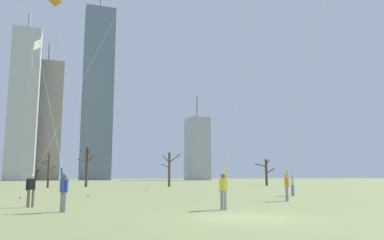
# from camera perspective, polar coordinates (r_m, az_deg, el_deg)

# --- Properties ---
(ground_plane) EXTENTS (400.00, 400.00, 0.00)m
(ground_plane) POSITION_cam_1_polar(r_m,az_deg,el_deg) (14.46, 8.07, -14.35)
(ground_plane) COLOR #848E56
(kite_flyer_far_back_yellow) EXTENTS (5.05, 12.47, 12.53)m
(kite_flyer_far_back_yellow) POSITION_cam_1_polar(r_m,az_deg,el_deg) (22.21, 14.99, -4.97)
(kite_flyer_far_back_yellow) COLOR gray
(kite_flyer_far_back_yellow) RESTS_ON ground
(kite_flyer_foreground_left_white) EXTENTS (2.54, 11.10, 11.14)m
(kite_flyer_foreground_left_white) POSITION_cam_1_polar(r_m,az_deg,el_deg) (18.82, -19.48, -5.51)
(kite_flyer_foreground_left_white) COLOR gray
(kite_flyer_foreground_left_white) RESTS_ON ground
(kite_flyer_midfield_left_green) EXTENTS (0.71, 6.96, 14.73)m
(kite_flyer_midfield_left_green) POSITION_cam_1_polar(r_m,az_deg,el_deg) (16.57, 6.13, -1.50)
(kite_flyer_midfield_left_green) COLOR gray
(kite_flyer_midfield_left_green) RESTS_ON ground
(kite_flyer_foreground_right_red) EXTENTS (7.55, 2.16, 18.13)m
(kite_flyer_foreground_right_red) POSITION_cam_1_polar(r_m,az_deg,el_deg) (20.82, -19.99, -3.07)
(kite_flyer_foreground_right_red) COLOR #726656
(kite_flyer_foreground_right_red) RESTS_ON ground
(bystander_watching_nearby) EXTENTS (0.25, 0.51, 1.62)m
(bystander_watching_nearby) POSITION_cam_1_polar(r_m,az_deg,el_deg) (30.65, 14.89, -9.28)
(bystander_watching_nearby) COLOR gray
(bystander_watching_nearby) RESTS_ON ground
(distant_kite_drifting_right_purple) EXTENTS (0.31, 3.19, 23.11)m
(distant_kite_drifting_right_purple) POSITION_cam_1_polar(r_m,az_deg,el_deg) (44.24, -5.58, 14.64)
(distant_kite_drifting_right_purple) COLOR purple
(distant_kite_drifting_right_purple) RESTS_ON ground
(distant_kite_low_near_trees_orange) EXTENTS (3.59, 0.26, 15.22)m
(distant_kite_low_near_trees_orange) POSITION_cam_1_polar(r_m,az_deg,el_deg) (31.48, -19.56, 14.31)
(distant_kite_low_near_trees_orange) COLOR orange
(distant_kite_low_near_trees_orange) RESTS_ON ground
(bare_tree_rightmost) EXTENTS (2.29, 2.79, 5.49)m
(bare_tree_rightmost) POSITION_cam_1_polar(r_m,az_deg,el_deg) (55.34, -15.56, -6.58)
(bare_tree_rightmost) COLOR #423326
(bare_tree_rightmost) RESTS_ON ground
(bare_tree_leftmost) EXTENTS (2.43, 2.10, 4.89)m
(bare_tree_leftmost) POSITION_cam_1_polar(r_m,az_deg,el_deg) (55.05, -3.44, -7.22)
(bare_tree_leftmost) COLOR brown
(bare_tree_leftmost) RESTS_ON ground
(bare_tree_right_of_center) EXTENTS (2.72, 1.73, 4.49)m
(bare_tree_right_of_center) POSITION_cam_1_polar(r_m,az_deg,el_deg) (53.98, -20.86, -6.90)
(bare_tree_right_of_center) COLOR #4C3828
(bare_tree_right_of_center) RESTS_ON ground
(bare_tree_center) EXTENTS (2.41, 2.53, 4.19)m
(bare_tree_center) POSITION_cam_1_polar(r_m,az_deg,el_deg) (62.47, 11.10, -7.60)
(bare_tree_center) COLOR #4C3828
(bare_tree_center) RESTS_ON ground
(skyline_short_annex) EXTENTS (8.96, 8.96, 56.84)m
(skyline_short_annex) POSITION_cam_1_polar(r_m,az_deg,el_deg) (137.84, -23.98, 2.25)
(skyline_short_annex) COLOR #B2B2B7
(skyline_short_annex) RESTS_ON ground
(skyline_tall_tower) EXTENTS (11.41, 7.03, 72.73)m
(skyline_tall_tower) POSITION_cam_1_polar(r_m,az_deg,el_deg) (151.09, -13.99, 4.12)
(skyline_tall_tower) COLOR slate
(skyline_tall_tower) RESTS_ON ground
(skyline_squat_block) EXTENTS (11.44, 11.86, 51.69)m
(skyline_squat_block) POSITION_cam_1_polar(r_m,az_deg,el_deg) (149.98, -21.18, -0.12)
(skyline_squat_block) COLOR gray
(skyline_squat_block) RESTS_ON ground
(skyline_mid_tower_left) EXTENTS (7.36, 9.63, 32.26)m
(skyline_mid_tower_left) POSITION_cam_1_polar(r_m,az_deg,el_deg) (144.03, 0.80, -4.35)
(skyline_mid_tower_left) COLOR #9EA3AD
(skyline_mid_tower_left) RESTS_ON ground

